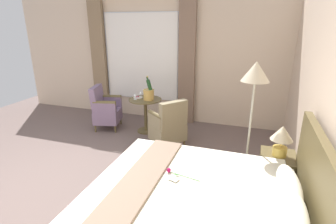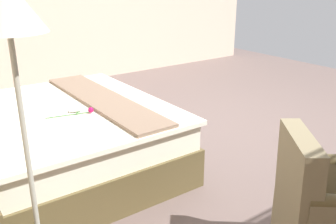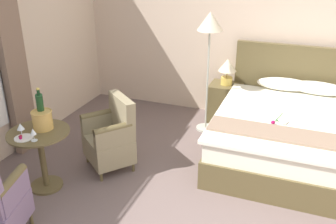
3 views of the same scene
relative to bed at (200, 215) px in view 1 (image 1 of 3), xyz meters
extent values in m
plane|color=#6B5954|center=(-0.27, -2.14, -0.35)|extent=(7.98, 7.98, 0.00)
cube|color=beige|center=(-3.57, -2.14, 1.08)|extent=(0.12, 6.59, 2.85)
cube|color=white|center=(-3.49, -2.14, 1.10)|extent=(0.02, 1.84, 1.98)
cube|color=white|center=(-3.46, -2.14, 1.10)|extent=(0.02, 1.75, 1.94)
cube|color=#7F6654|center=(-3.41, -1.04, 1.00)|extent=(0.10, 0.36, 2.69)
cube|color=#856D51|center=(-3.41, -3.24, 1.00)|extent=(0.10, 0.36, 2.69)
cube|color=white|center=(0.00, -0.07, 0.12)|extent=(1.83, 2.02, 0.24)
cube|color=white|center=(0.00, -0.13, 0.26)|extent=(1.93, 1.96, 0.04)
cube|color=#886F5B|center=(0.00, -0.65, 0.29)|extent=(1.89, 0.38, 0.03)
cube|color=brown|center=(0.00, 1.01, 0.45)|extent=(1.98, 0.08, 0.91)
ellipsoid|color=white|center=(-0.23, 0.81, 0.37)|extent=(0.80, 0.26, 0.20)
ellipsoid|color=white|center=(0.23, 0.81, 0.37)|extent=(0.80, 0.25, 0.19)
cylinder|color=#2D6628|center=(-0.21, -0.23, 0.29)|extent=(0.09, 0.37, 0.01)
sphere|color=#B20F4C|center=(-0.24, -0.41, 0.31)|extent=(0.05, 0.05, 0.05)
ellipsoid|color=#33702D|center=(-0.21, -0.31, 0.30)|extent=(0.04, 0.05, 0.01)
cube|color=white|center=(-0.12, -0.32, 0.29)|extent=(0.11, 0.13, 0.00)
cube|color=brown|center=(-1.08, 0.79, -0.04)|extent=(0.49, 0.43, 0.62)
sphere|color=olive|center=(-0.82, 0.79, 0.09)|extent=(0.02, 0.02, 0.02)
cylinder|color=gold|center=(-1.08, 0.79, 0.33)|extent=(0.18, 0.18, 0.12)
cylinder|color=tan|center=(-1.08, 0.79, 0.43)|extent=(0.02, 0.02, 0.10)
cone|color=beige|center=(-1.08, 0.79, 0.58)|extent=(0.27, 0.27, 0.18)
cylinder|color=#B5B7A7|center=(-1.27, 0.40, -0.33)|extent=(0.28, 0.28, 0.03)
cylinder|color=#B5B7A7|center=(-1.27, 0.40, 0.42)|extent=(0.03, 0.03, 1.47)
cone|color=beige|center=(-1.27, 0.40, 1.28)|extent=(0.36, 0.36, 0.25)
cylinder|color=brown|center=(-2.60, -1.70, -0.33)|extent=(0.37, 0.37, 0.03)
cylinder|color=brown|center=(-2.60, -1.70, 0.00)|extent=(0.07, 0.07, 0.70)
cylinder|color=brown|center=(-2.60, -1.70, 0.36)|extent=(0.67, 0.67, 0.02)
cylinder|color=tan|center=(-2.59, -1.61, 0.47)|extent=(0.22, 0.22, 0.20)
torus|color=tan|center=(-2.59, -1.61, 0.57)|extent=(0.23, 0.23, 0.02)
cylinder|color=white|center=(-2.59, -1.61, 0.55)|extent=(0.19, 0.19, 0.03)
cylinder|color=#1E4723|center=(-2.61, -1.59, 0.63)|extent=(0.13, 0.13, 0.32)
cylinder|color=#193D1E|center=(-2.58, -1.63, 0.81)|extent=(0.04, 0.04, 0.08)
sphere|color=gold|center=(-2.58, -1.63, 0.84)|extent=(0.04, 0.04, 0.04)
cylinder|color=white|center=(-2.70, -1.83, 0.37)|extent=(0.07, 0.07, 0.01)
cylinder|color=white|center=(-2.70, -1.83, 0.41)|extent=(0.01, 0.01, 0.07)
cone|color=white|center=(-2.70, -1.83, 0.48)|extent=(0.08, 0.08, 0.07)
cylinder|color=white|center=(-2.51, -1.88, 0.37)|extent=(0.07, 0.07, 0.01)
cylinder|color=white|center=(-2.51, -1.88, 0.41)|extent=(0.01, 0.01, 0.07)
cone|color=white|center=(-2.51, -1.88, 0.47)|extent=(0.06, 0.06, 0.07)
cylinder|color=white|center=(-2.64, -1.88, 0.37)|extent=(0.19, 0.19, 0.01)
sphere|color=maroon|center=(-2.67, -1.88, 0.39)|extent=(0.03, 0.03, 0.03)
sphere|color=maroon|center=(-2.68, -1.89, 0.39)|extent=(0.02, 0.02, 0.02)
sphere|color=#9E0A41|center=(-2.65, -1.91, 0.39)|extent=(0.03, 0.03, 0.03)
cylinder|color=brown|center=(-2.44, -1.06, -0.29)|extent=(0.04, 0.04, 0.12)
cylinder|color=brown|center=(-2.06, -1.37, -0.29)|extent=(0.04, 0.04, 0.12)
cylinder|color=brown|center=(-2.18, -0.74, -0.29)|extent=(0.04, 0.04, 0.12)
cylinder|color=brown|center=(-1.80, -1.04, -0.29)|extent=(0.04, 0.04, 0.12)
cube|color=gray|center=(-2.12, -1.05, -0.08)|extent=(0.76, 0.74, 0.30)
cube|color=gray|center=(-1.99, -0.90, 0.32)|extent=(0.50, 0.44, 0.50)
cube|color=gray|center=(-2.31, -0.92, 0.18)|extent=(0.36, 0.41, 0.22)
cylinder|color=brown|center=(-2.31, -0.92, 0.29)|extent=(0.36, 0.41, 0.09)
cube|color=gray|center=(-1.95, -1.22, 0.18)|extent=(0.36, 0.41, 0.22)
cylinder|color=brown|center=(-1.95, -1.22, 0.29)|extent=(0.36, 0.41, 0.09)
cylinder|color=brown|center=(-2.33, -2.28, -0.27)|extent=(0.04, 0.04, 0.16)
cylinder|color=brown|center=(-2.81, -2.41, -0.27)|extent=(0.04, 0.04, 0.16)
cylinder|color=brown|center=(-2.22, -2.70, -0.27)|extent=(0.04, 0.04, 0.16)
cylinder|color=brown|center=(-2.70, -2.82, -0.27)|extent=(0.04, 0.04, 0.16)
cube|color=slate|center=(-2.52, -2.55, -0.06)|extent=(0.68, 0.64, 0.27)
cube|color=slate|center=(-2.46, -2.75, 0.33)|extent=(0.57, 0.29, 0.52)
cube|color=slate|center=(-2.29, -2.48, 0.19)|extent=(0.20, 0.48, 0.23)
cylinder|color=brown|center=(-2.29, -2.48, 0.30)|extent=(0.20, 0.48, 0.09)
cube|color=slate|center=(-2.75, -2.59, 0.19)|extent=(0.20, 0.48, 0.23)
cylinder|color=brown|center=(-2.75, -2.59, 0.30)|extent=(0.20, 0.48, 0.09)
camera|label=1|loc=(2.17, 0.38, 1.86)|focal=28.00mm
camera|label=2|loc=(-3.09, 0.82, 1.40)|focal=40.00mm
camera|label=3|loc=(0.02, -4.57, 2.24)|focal=40.00mm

